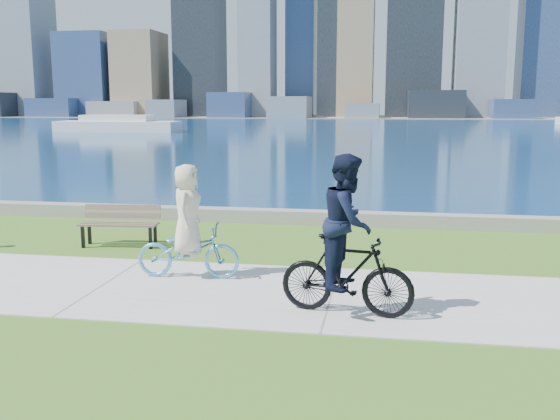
{
  "coord_description": "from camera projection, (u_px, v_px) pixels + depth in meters",
  "views": [
    {
      "loc": [
        4.83,
        -9.91,
        3.16
      ],
      "look_at": [
        2.82,
        1.9,
        1.1
      ],
      "focal_mm": 40.0,
      "sensor_mm": 36.0,
      "label": 1
    }
  ],
  "objects": [
    {
      "name": "far_shore",
      "position": [
        365.0,
        117.0,
        137.25
      ],
      "size": [
        320.0,
        30.0,
        0.12
      ],
      "primitive_type": "cube",
      "color": "gray",
      "rests_on": "ground"
    },
    {
      "name": "cyclist_woman",
      "position": [
        188.0,
        236.0,
        11.26
      ],
      "size": [
        0.78,
        1.92,
        2.07
      ],
      "rotation": [
        0.0,
        0.0,
        1.63
      ],
      "color": "#54A3CC",
      "rests_on": "ground"
    },
    {
      "name": "concrete_path",
      "position": [
        104.0,
        284.0,
        10.96
      ],
      "size": [
        80.0,
        3.5,
        0.02
      ],
      "primitive_type": "cube",
      "color": "#AEAEA8",
      "rests_on": "ground"
    },
    {
      "name": "ground",
      "position": [
        104.0,
        285.0,
        10.96
      ],
      "size": [
        320.0,
        320.0,
        0.0
      ],
      "primitive_type": "plane",
      "color": "#386119",
      "rests_on": "ground"
    },
    {
      "name": "ferry_near",
      "position": [
        118.0,
        125.0,
        68.88
      ],
      "size": [
        13.58,
        3.88,
        1.84
      ],
      "color": "silver",
      "rests_on": "ground"
    },
    {
      "name": "seawall",
      "position": [
        205.0,
        214.0,
        16.96
      ],
      "size": [
        90.0,
        0.5,
        0.35
      ],
      "primitive_type": "cube",
      "color": "gray",
      "rests_on": "ground"
    },
    {
      "name": "city_skyline",
      "position": [
        342.0,
        14.0,
        133.99
      ],
      "size": [
        175.74,
        22.87,
        76.0
      ],
      "color": "black",
      "rests_on": "ground"
    },
    {
      "name": "cyclist_man",
      "position": [
        347.0,
        248.0,
        9.23
      ],
      "size": [
        0.88,
        2.08,
        2.42
      ],
      "rotation": [
        0.0,
        0.0,
        1.42
      ],
      "color": "black",
      "rests_on": "ground"
    },
    {
      "name": "park_bench",
      "position": [
        120.0,
        221.0,
        13.91
      ],
      "size": [
        1.78,
        0.76,
        0.9
      ],
      "rotation": [
        0.0,
        0.0,
        0.09
      ],
      "color": "black",
      "rests_on": "ground"
    },
    {
      "name": "bay_water",
      "position": [
        349.0,
        127.0,
        80.91
      ],
      "size": [
        320.0,
        131.0,
        0.01
      ],
      "primitive_type": "cube",
      "color": "navy",
      "rests_on": "ground"
    }
  ]
}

